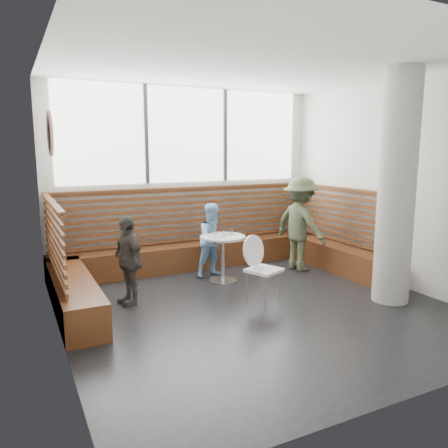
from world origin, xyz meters
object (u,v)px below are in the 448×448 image
cafe_chair (261,263)px  child_back (213,240)px  concrete_column (397,188)px  adult_man (300,224)px  child_left (128,260)px  cafe_table (223,249)px

cafe_chair → child_back: 1.40m
concrete_column → adult_man: bearing=95.9°
concrete_column → adult_man: (-0.20, 1.90, -0.77)m
cafe_chair → child_left: 1.86m
cafe_chair → concrete_column: bearing=-49.7°
child_back → child_left: bearing=-163.9°
concrete_column → adult_man: 2.06m
concrete_column → cafe_table: size_ratio=4.24×
cafe_table → adult_man: 1.57m
child_back → child_left: size_ratio=1.00×
cafe_table → child_back: child_back is taller
cafe_table → cafe_chair: size_ratio=0.80×
cafe_table → child_left: size_ratio=0.61×
cafe_chair → adult_man: (1.45, 1.08, 0.28)m
cafe_table → concrete_column: bearing=-47.2°
concrete_column → adult_man: size_ratio=1.93×
cafe_chair → adult_man: bearing=13.4°
concrete_column → child_left: concrete_column is taller
concrete_column → cafe_chair: (-1.65, 0.82, -1.05)m
cafe_table → cafe_chair: 1.06m
cafe_chair → child_left: bearing=134.2°
cafe_table → adult_man: (1.54, 0.03, 0.29)m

